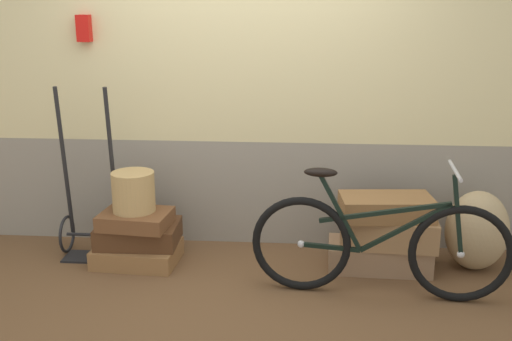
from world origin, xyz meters
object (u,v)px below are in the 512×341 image
(suitcase_1, at_px, (139,233))
(wicker_basket, at_px, (133,192))
(suitcase_3, at_px, (379,256))
(burlap_sack, at_px, (477,231))
(suitcase_4, at_px, (388,231))
(suitcase_5, at_px, (386,207))
(luggage_trolley, at_px, (92,218))
(bicycle, at_px, (379,246))
(suitcase_2, at_px, (136,219))
(suitcase_0, at_px, (138,253))

(suitcase_1, height_order, wicker_basket, wicker_basket)
(suitcase_1, relative_size, wicker_basket, 1.90)
(suitcase_3, distance_m, burlap_sack, 0.73)
(suitcase_4, height_order, wicker_basket, wicker_basket)
(suitcase_4, distance_m, suitcase_5, 0.19)
(luggage_trolley, relative_size, bicycle, 0.77)
(suitcase_1, bearing_deg, suitcase_3, -1.24)
(suitcase_2, relative_size, burlap_sack, 0.84)
(suitcase_5, height_order, burlap_sack, burlap_sack)
(suitcase_5, height_order, luggage_trolley, luggage_trolley)
(suitcase_5, bearing_deg, suitcase_2, 176.21)
(suitcase_4, relative_size, luggage_trolley, 0.52)
(suitcase_2, xyz_separation_m, suitcase_5, (1.84, 0.03, 0.13))
(suitcase_3, bearing_deg, wicker_basket, -177.49)
(suitcase_1, distance_m, burlap_sack, 2.52)
(suitcase_5, relative_size, burlap_sack, 1.09)
(suitcase_5, bearing_deg, luggage_trolley, 172.05)
(suitcase_2, bearing_deg, luggage_trolley, 164.33)
(suitcase_4, xyz_separation_m, burlap_sack, (0.65, 0.08, -0.00))
(suitcase_3, distance_m, suitcase_4, 0.21)
(luggage_trolley, height_order, bicycle, luggage_trolley)
(burlap_sack, height_order, bicycle, bicycle)
(suitcase_0, distance_m, wicker_basket, 0.49)
(suitcase_5, height_order, wicker_basket, wicker_basket)
(suitcase_1, height_order, bicycle, bicycle)
(suitcase_2, distance_m, wicker_basket, 0.21)
(suitcase_1, relative_size, suitcase_4, 0.87)
(suitcase_0, height_order, suitcase_4, suitcase_4)
(suitcase_4, xyz_separation_m, luggage_trolley, (-2.26, 0.13, -0.01))
(burlap_sack, bearing_deg, suitcase_4, -173.31)
(suitcase_4, distance_m, wicker_basket, 1.89)
(wicker_basket, distance_m, burlap_sack, 2.54)
(suitcase_4, bearing_deg, luggage_trolley, -179.25)
(bicycle, bearing_deg, wicker_basket, 166.82)
(suitcase_3, bearing_deg, suitcase_0, -177.18)
(suitcase_2, relative_size, wicker_basket, 1.59)
(suitcase_4, bearing_deg, wicker_basket, -176.04)
(suitcase_2, height_order, wicker_basket, wicker_basket)
(bicycle, bearing_deg, suitcase_1, 165.90)
(suitcase_0, relative_size, bicycle, 0.36)
(suitcase_0, bearing_deg, burlap_sack, 5.80)
(suitcase_1, height_order, suitcase_4, suitcase_4)
(suitcase_0, distance_m, suitcase_3, 1.82)
(suitcase_2, bearing_deg, suitcase_5, 6.74)
(suitcase_3, xyz_separation_m, suitcase_4, (0.05, -0.02, 0.21))
(suitcase_0, distance_m, luggage_trolley, 0.47)
(suitcase_2, bearing_deg, suitcase_4, 6.68)
(suitcase_0, bearing_deg, suitcase_1, 81.82)
(suitcase_1, relative_size, burlap_sack, 1.00)
(suitcase_5, distance_m, luggage_trolley, 2.25)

